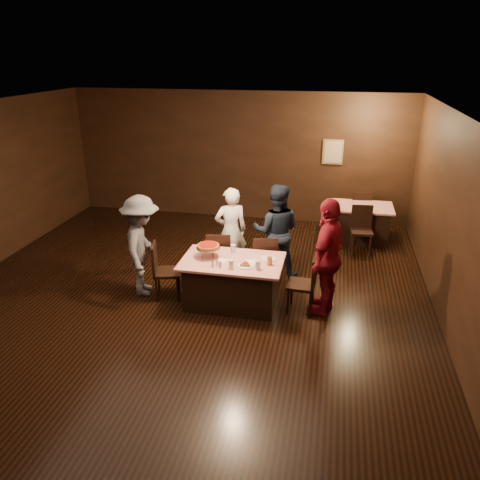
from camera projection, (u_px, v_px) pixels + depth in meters
name	position (u px, v px, depth m)	size (l,w,h in m)	color
room	(162.00, 187.00, 6.29)	(10.00, 10.04, 3.02)	black
main_table	(232.00, 282.00, 7.51)	(1.60, 1.00, 0.77)	#B6150C
back_table	(360.00, 223.00, 10.06)	(1.30, 0.90, 0.77)	#AC1C0B
chair_far_left	(219.00, 256.00, 8.23)	(0.42, 0.42, 0.95)	black
chair_far_right	(264.00, 260.00, 8.08)	(0.42, 0.42, 0.95)	black
chair_end_left	(167.00, 271.00, 7.68)	(0.42, 0.42, 0.95)	black
chair_end_right	(301.00, 283.00, 7.27)	(0.42, 0.42, 0.95)	black
chair_back_near	(362.00, 230.00, 9.39)	(0.42, 0.42, 0.95)	black
chair_back_far	(360.00, 210.00, 10.57)	(0.42, 0.42, 0.95)	black
diner_white_jacket	(231.00, 231.00, 8.44)	(0.59, 0.39, 1.62)	white
diner_navy_hoodie	(276.00, 231.00, 8.27)	(0.84, 0.65, 1.73)	black
diner_grey_knit	(142.00, 246.00, 7.68)	(1.10, 0.63, 1.71)	#595A5E
diner_red_shirt	(328.00, 257.00, 7.09)	(1.09, 0.45, 1.86)	maroon
pizza_stand	(208.00, 246.00, 7.41)	(0.38, 0.38, 0.22)	black
plate_with_slice	(246.00, 265.00, 7.14)	(0.25, 0.25, 0.06)	white
plate_empty	(268.00, 259.00, 7.39)	(0.25, 0.25, 0.01)	white
glass_front_left	(231.00, 264.00, 7.05)	(0.08, 0.08, 0.14)	silver
glass_front_right	(258.00, 265.00, 7.02)	(0.08, 0.08, 0.14)	silver
glass_amber	(270.00, 261.00, 7.18)	(0.08, 0.08, 0.14)	#BF7F26
glass_back	(233.00, 249.00, 7.61)	(0.08, 0.08, 0.14)	silver
condiments	(217.00, 264.00, 7.12)	(0.17, 0.10, 0.09)	silver
napkin_center	(251.00, 262.00, 7.30)	(0.16, 0.16, 0.01)	white
napkin_left	(222.00, 261.00, 7.34)	(0.16, 0.16, 0.01)	white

